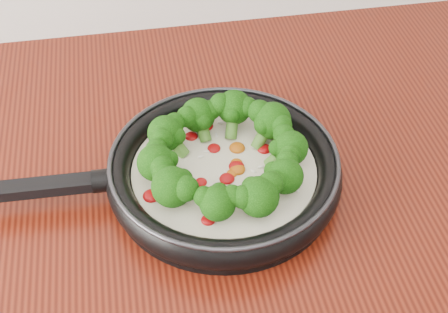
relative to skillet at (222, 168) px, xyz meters
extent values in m
cylinder|color=black|center=(0.00, 0.00, -0.03)|extent=(0.28, 0.28, 0.01)
torus|color=black|center=(0.00, 0.00, -0.01)|extent=(0.29, 0.29, 0.03)
torus|color=#2D2D33|center=(0.00, 0.00, 0.01)|extent=(0.29, 0.29, 0.01)
cube|color=black|center=(-0.22, 0.01, 0.00)|extent=(0.17, 0.03, 0.01)
cylinder|color=black|center=(-0.14, 0.00, 0.00)|extent=(0.03, 0.03, 0.03)
cylinder|color=silver|center=(0.00, 0.00, -0.01)|extent=(0.23, 0.23, 0.02)
ellipsoid|color=#9B070A|center=(-0.07, 0.07, 0.00)|extent=(0.02, 0.02, 0.01)
ellipsoid|color=#9B070A|center=(-0.03, 0.06, 0.00)|extent=(0.02, 0.02, 0.01)
ellipsoid|color=#B3520B|center=(0.01, -0.01, 0.00)|extent=(0.02, 0.02, 0.01)
ellipsoid|color=#9B070A|center=(-0.03, -0.02, 0.00)|extent=(0.02, 0.02, 0.01)
ellipsoid|color=#9B070A|center=(0.00, 0.04, 0.00)|extent=(0.02, 0.02, 0.01)
ellipsoid|color=#B3520B|center=(0.02, 0.03, 0.00)|extent=(0.02, 0.02, 0.01)
ellipsoid|color=#9B070A|center=(0.07, 0.01, 0.00)|extent=(0.02, 0.02, 0.01)
ellipsoid|color=#9B070A|center=(-0.01, 0.08, 0.00)|extent=(0.03, 0.03, 0.01)
ellipsoid|color=#B3520B|center=(-0.07, 0.05, 0.00)|extent=(0.02, 0.02, 0.01)
ellipsoid|color=#9B070A|center=(0.02, 0.00, 0.00)|extent=(0.03, 0.03, 0.01)
ellipsoid|color=#9B070A|center=(-0.05, -0.02, 0.00)|extent=(0.02, 0.02, 0.01)
ellipsoid|color=#B3520B|center=(0.02, -0.01, 0.00)|extent=(0.02, 0.02, 0.01)
ellipsoid|color=#9B070A|center=(0.06, 0.02, 0.00)|extent=(0.02, 0.02, 0.01)
ellipsoid|color=#9B070A|center=(0.02, -0.07, 0.00)|extent=(0.02, 0.02, 0.01)
ellipsoid|color=#B3520B|center=(0.06, -0.03, 0.00)|extent=(0.02, 0.02, 0.01)
ellipsoid|color=#9B070A|center=(0.00, -0.02, 0.00)|extent=(0.03, 0.03, 0.01)
ellipsoid|color=#9B070A|center=(-0.09, -0.03, 0.00)|extent=(0.02, 0.02, 0.01)
ellipsoid|color=#B3520B|center=(0.02, 0.01, 0.00)|extent=(0.02, 0.02, 0.01)
ellipsoid|color=#9B070A|center=(0.07, -0.02, 0.00)|extent=(0.02, 0.02, 0.01)
ellipsoid|color=#9B070A|center=(-0.03, -0.08, 0.00)|extent=(0.02, 0.02, 0.01)
ellipsoid|color=white|center=(-0.07, 0.00, 0.00)|extent=(0.00, 0.01, 0.00)
ellipsoid|color=white|center=(-0.04, -0.02, 0.00)|extent=(0.01, 0.00, 0.00)
ellipsoid|color=white|center=(-0.06, 0.00, 0.00)|extent=(0.01, 0.01, 0.00)
ellipsoid|color=white|center=(0.01, 0.08, 0.00)|extent=(0.01, 0.01, 0.00)
ellipsoid|color=white|center=(0.02, 0.00, 0.00)|extent=(0.01, 0.01, 0.00)
ellipsoid|color=white|center=(0.05, 0.03, 0.00)|extent=(0.00, 0.01, 0.00)
ellipsoid|color=white|center=(0.08, -0.05, 0.00)|extent=(0.00, 0.01, 0.00)
ellipsoid|color=white|center=(-0.08, -0.01, 0.00)|extent=(0.01, 0.01, 0.00)
ellipsoid|color=white|center=(0.00, -0.01, 0.00)|extent=(0.01, 0.01, 0.00)
ellipsoid|color=white|center=(0.05, -0.01, 0.00)|extent=(0.01, 0.00, 0.00)
ellipsoid|color=white|center=(0.07, 0.02, 0.00)|extent=(0.01, 0.00, 0.00)
ellipsoid|color=white|center=(0.00, -0.01, 0.00)|extent=(0.01, 0.01, 0.00)
ellipsoid|color=white|center=(0.03, 0.09, 0.00)|extent=(0.01, 0.01, 0.00)
ellipsoid|color=white|center=(0.00, 0.06, 0.00)|extent=(0.00, 0.01, 0.00)
ellipsoid|color=white|center=(-0.01, -0.05, 0.00)|extent=(0.01, 0.01, 0.00)
ellipsoid|color=white|center=(0.04, -0.01, 0.00)|extent=(0.01, 0.01, 0.00)
ellipsoid|color=white|center=(0.07, 0.01, 0.00)|extent=(0.01, 0.01, 0.00)
ellipsoid|color=white|center=(-0.05, -0.05, 0.00)|extent=(0.01, 0.01, 0.00)
ellipsoid|color=white|center=(-0.01, 0.03, 0.00)|extent=(0.01, 0.01, 0.00)
ellipsoid|color=white|center=(0.09, -0.02, 0.00)|extent=(0.01, 0.01, 0.00)
ellipsoid|color=white|center=(-0.02, 0.02, 0.00)|extent=(0.01, 0.00, 0.00)
ellipsoid|color=white|center=(0.05, -0.06, 0.00)|extent=(0.01, 0.01, 0.00)
cylinder|color=#53892D|center=(0.07, 0.00, 0.01)|extent=(0.03, 0.02, 0.03)
sphere|color=black|center=(0.08, -0.01, 0.02)|extent=(0.04, 0.04, 0.04)
sphere|color=black|center=(0.08, 0.01, 0.03)|extent=(0.03, 0.03, 0.03)
sphere|color=black|center=(0.08, -0.02, 0.03)|extent=(0.03, 0.03, 0.03)
sphere|color=black|center=(0.07, 0.00, 0.03)|extent=(0.02, 0.02, 0.02)
cylinder|color=#53892D|center=(0.06, 0.04, 0.01)|extent=(0.04, 0.03, 0.03)
sphere|color=black|center=(0.07, 0.04, 0.03)|extent=(0.05, 0.05, 0.05)
sphere|color=black|center=(0.06, 0.06, 0.03)|extent=(0.03, 0.03, 0.03)
sphere|color=black|center=(0.08, 0.03, 0.03)|extent=(0.03, 0.03, 0.03)
sphere|color=black|center=(0.06, 0.04, 0.03)|extent=(0.02, 0.02, 0.02)
cylinder|color=#53892D|center=(0.02, 0.06, 0.01)|extent=(0.02, 0.04, 0.04)
sphere|color=black|center=(0.03, 0.08, 0.03)|extent=(0.05, 0.05, 0.04)
sphere|color=black|center=(0.01, 0.08, 0.03)|extent=(0.03, 0.03, 0.03)
sphere|color=black|center=(0.04, 0.07, 0.03)|extent=(0.03, 0.03, 0.03)
sphere|color=black|center=(0.02, 0.06, 0.03)|extent=(0.02, 0.02, 0.02)
cylinder|color=#53892D|center=(-0.01, 0.06, 0.01)|extent=(0.02, 0.03, 0.03)
sphere|color=black|center=(-0.02, 0.08, 0.02)|extent=(0.05, 0.05, 0.04)
sphere|color=black|center=(-0.03, 0.07, 0.03)|extent=(0.03, 0.03, 0.03)
sphere|color=black|center=(0.00, 0.08, 0.03)|extent=(0.03, 0.03, 0.03)
sphere|color=black|center=(-0.01, 0.06, 0.02)|extent=(0.02, 0.02, 0.02)
cylinder|color=#53892D|center=(-0.05, 0.04, 0.01)|extent=(0.03, 0.03, 0.03)
sphere|color=black|center=(-0.06, 0.05, 0.02)|extent=(0.05, 0.05, 0.04)
sphere|color=black|center=(-0.07, 0.03, 0.03)|extent=(0.03, 0.03, 0.03)
sphere|color=black|center=(-0.05, 0.06, 0.03)|extent=(0.03, 0.03, 0.03)
sphere|color=black|center=(-0.05, 0.04, 0.03)|extent=(0.02, 0.02, 0.02)
cylinder|color=#53892D|center=(-0.06, 0.00, 0.01)|extent=(0.03, 0.02, 0.03)
sphere|color=black|center=(-0.08, 0.00, 0.03)|extent=(0.05, 0.05, 0.04)
sphere|color=black|center=(-0.07, -0.02, 0.03)|extent=(0.03, 0.03, 0.03)
sphere|color=black|center=(-0.08, 0.01, 0.03)|extent=(0.03, 0.03, 0.03)
sphere|color=black|center=(-0.06, 0.00, 0.03)|extent=(0.02, 0.02, 0.02)
cylinder|color=#53892D|center=(-0.05, -0.04, 0.01)|extent=(0.03, 0.03, 0.03)
sphere|color=black|center=(-0.06, -0.05, 0.03)|extent=(0.05, 0.05, 0.05)
sphere|color=black|center=(-0.05, -0.06, 0.03)|extent=(0.03, 0.03, 0.03)
sphere|color=black|center=(-0.07, -0.03, 0.03)|extent=(0.03, 0.03, 0.03)
sphere|color=black|center=(-0.05, -0.04, 0.03)|extent=(0.02, 0.02, 0.02)
cylinder|color=#53892D|center=(-0.01, -0.06, 0.01)|extent=(0.02, 0.03, 0.03)
sphere|color=black|center=(-0.02, -0.08, 0.02)|extent=(0.04, 0.04, 0.04)
sphere|color=black|center=(0.00, -0.08, 0.03)|extent=(0.03, 0.03, 0.03)
sphere|color=black|center=(-0.03, -0.07, 0.03)|extent=(0.02, 0.02, 0.02)
sphere|color=black|center=(-0.01, -0.06, 0.03)|extent=(0.02, 0.02, 0.02)
cylinder|color=#53892D|center=(0.02, -0.06, 0.01)|extent=(0.02, 0.04, 0.03)
sphere|color=black|center=(0.03, -0.08, 0.03)|extent=(0.05, 0.05, 0.05)
sphere|color=black|center=(0.04, -0.07, 0.03)|extent=(0.03, 0.03, 0.03)
sphere|color=black|center=(0.01, -0.08, 0.03)|extent=(0.03, 0.03, 0.03)
sphere|color=black|center=(0.02, -0.06, 0.03)|extent=(0.02, 0.02, 0.02)
cylinder|color=#53892D|center=(0.05, -0.04, 0.01)|extent=(0.03, 0.03, 0.03)
sphere|color=black|center=(0.06, -0.05, 0.02)|extent=(0.04, 0.04, 0.04)
sphere|color=black|center=(0.07, -0.03, 0.03)|extent=(0.03, 0.03, 0.03)
sphere|color=black|center=(0.05, -0.06, 0.03)|extent=(0.03, 0.03, 0.02)
sphere|color=black|center=(0.05, -0.04, 0.03)|extent=(0.02, 0.02, 0.02)
camera|label=1|loc=(-0.09, -0.53, 0.54)|focal=50.34mm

